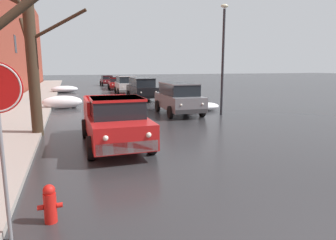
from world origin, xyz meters
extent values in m
cube|color=gray|center=(-6.31, 18.00, 0.07)|extent=(3.14, 80.00, 0.14)
cube|color=black|center=(-8.09, 23.17, 1.32)|extent=(0.08, 1.10, 1.60)
cube|color=black|center=(-8.09, 22.53, 1.81)|extent=(0.08, 1.10, 1.60)
cube|color=black|center=(-8.09, 28.61, 4.79)|extent=(0.08, 1.10, 1.60)
ellipsoid|color=white|center=(-4.04, 30.81, 0.36)|extent=(2.73, 1.48, 0.73)
ellipsoid|color=white|center=(-4.50, 30.88, 0.35)|extent=(0.84, 0.70, 0.70)
ellipsoid|color=white|center=(-3.77, 30.83, 0.35)|extent=(0.85, 0.71, 0.71)
ellipsoid|color=white|center=(4.38, 14.27, 0.26)|extent=(2.11, 1.15, 0.51)
ellipsoid|color=white|center=(4.54, 14.14, 0.25)|extent=(0.59, 0.49, 0.49)
ellipsoid|color=white|center=(-4.06, 18.04, 0.43)|extent=(2.52, 0.92, 0.86)
ellipsoid|color=white|center=(-4.15, 18.13, 0.21)|extent=(0.50, 0.42, 0.42)
ellipsoid|color=white|center=(-3.36, 18.17, 0.25)|extent=(0.60, 0.50, 0.50)
cylinder|color=#382B1E|center=(-4.13, 1.22, 3.31)|extent=(1.58, 0.14, 1.31)
cylinder|color=#382B1E|center=(-4.89, 10.21, 3.11)|extent=(0.43, 0.43, 6.22)
cylinder|color=#382B1E|center=(-5.12, 10.97, 3.94)|extent=(0.66, 1.70, 1.63)
cylinder|color=#382B1E|center=(-4.96, 10.92, 3.31)|extent=(0.33, 1.52, 0.79)
cylinder|color=#382B1E|center=(-3.86, 9.81, 4.30)|extent=(2.15, 0.94, 1.18)
cube|color=red|center=(-2.15, 7.75, 0.74)|extent=(1.83, 4.93, 0.76)
cube|color=black|center=(-2.15, 7.07, 1.44)|extent=(1.61, 1.58, 0.64)
cube|color=red|center=(-2.15, 7.07, 1.72)|extent=(1.65, 1.63, 0.08)
cube|color=red|center=(-1.29, 8.74, 1.34)|extent=(0.10, 2.36, 0.44)
cube|color=red|center=(-3.02, 8.74, 1.34)|extent=(0.10, 2.36, 0.44)
cube|color=red|center=(-2.15, 10.17, 1.34)|extent=(1.73, 0.10, 0.44)
cube|color=#B7B7BC|center=(-2.15, 5.35, 0.54)|extent=(1.74, 0.12, 0.32)
sphere|color=white|center=(-1.56, 5.31, 0.86)|extent=(0.16, 0.16, 0.16)
sphere|color=white|center=(-2.75, 5.31, 0.86)|extent=(0.16, 0.16, 0.16)
cylinder|color=black|center=(-1.22, 6.28, 0.36)|extent=(0.22, 0.72, 0.72)
cylinder|color=black|center=(-3.09, 6.28, 0.36)|extent=(0.22, 0.72, 0.72)
cylinder|color=black|center=(-1.22, 9.23, 0.36)|extent=(0.22, 0.72, 0.72)
cylinder|color=black|center=(-3.09, 9.23, 0.36)|extent=(0.22, 0.72, 0.72)
cube|color=slate|center=(2.43, 13.51, 0.74)|extent=(1.97, 4.39, 0.80)
cube|color=black|center=(2.43, 13.56, 1.48)|extent=(1.67, 3.09, 0.68)
cube|color=slate|center=(2.43, 13.56, 1.79)|extent=(1.71, 3.15, 0.06)
cube|color=#303032|center=(2.35, 11.40, 0.46)|extent=(1.78, 0.19, 0.22)
cube|color=#303032|center=(2.50, 15.63, 0.46)|extent=(1.78, 0.19, 0.22)
cylinder|color=black|center=(3.30, 12.14, 0.34)|extent=(0.21, 0.69, 0.68)
cylinder|color=black|center=(1.45, 12.21, 0.34)|extent=(0.21, 0.69, 0.68)
cylinder|color=black|center=(3.40, 14.82, 0.34)|extent=(0.21, 0.69, 0.68)
cylinder|color=black|center=(1.55, 14.89, 0.34)|extent=(0.21, 0.69, 0.68)
sphere|color=silver|center=(2.93, 11.35, 0.82)|extent=(0.14, 0.14, 0.14)
sphere|color=silver|center=(1.76, 11.39, 0.82)|extent=(0.14, 0.14, 0.14)
cube|color=black|center=(2.15, 21.45, 0.74)|extent=(1.87, 4.75, 0.80)
cube|color=black|center=(2.15, 21.50, 1.48)|extent=(1.59, 3.33, 0.68)
cube|color=black|center=(2.15, 21.50, 1.79)|extent=(1.63, 3.40, 0.06)
cube|color=black|center=(2.10, 19.14, 0.46)|extent=(1.75, 0.15, 0.22)
cube|color=black|center=(2.19, 23.76, 0.46)|extent=(1.75, 0.15, 0.22)
cylinder|color=black|center=(3.03, 19.97, 0.34)|extent=(0.19, 0.68, 0.68)
cylinder|color=black|center=(1.21, 20.01, 0.34)|extent=(0.19, 0.68, 0.68)
cylinder|color=black|center=(3.08, 22.90, 0.34)|extent=(0.19, 0.68, 0.68)
cylinder|color=black|center=(1.26, 22.93, 0.34)|extent=(0.19, 0.68, 0.68)
sphere|color=silver|center=(2.68, 19.10, 0.82)|extent=(0.14, 0.14, 0.14)
sphere|color=silver|center=(1.52, 19.12, 0.82)|extent=(0.14, 0.14, 0.14)
cube|color=silver|center=(1.91, 27.27, 0.74)|extent=(2.06, 4.34, 0.80)
cube|color=black|center=(1.91, 27.32, 1.48)|extent=(1.74, 3.05, 0.68)
cube|color=silver|center=(1.91, 27.32, 1.79)|extent=(1.78, 3.11, 0.06)
cube|color=slate|center=(1.81, 25.20, 0.46)|extent=(1.83, 0.21, 0.22)
cube|color=slate|center=(2.01, 29.35, 0.46)|extent=(1.83, 0.21, 0.22)
cylinder|color=black|center=(2.80, 25.91, 0.34)|extent=(0.21, 0.69, 0.68)
cylinder|color=black|center=(0.90, 26.00, 0.34)|extent=(0.21, 0.69, 0.68)
cylinder|color=black|center=(2.92, 28.55, 0.34)|extent=(0.21, 0.69, 0.68)
cylinder|color=black|center=(1.03, 28.64, 0.34)|extent=(0.21, 0.69, 0.68)
sphere|color=silver|center=(2.42, 25.14, 0.82)|extent=(0.14, 0.14, 0.14)
sphere|color=silver|center=(1.21, 25.20, 0.82)|extent=(0.14, 0.14, 0.14)
cube|color=red|center=(1.89, 33.63, 0.60)|extent=(2.03, 4.20, 0.60)
cube|color=black|center=(1.91, 33.83, 1.16)|extent=(1.64, 2.23, 0.52)
cube|color=red|center=(1.91, 33.83, 1.39)|extent=(1.68, 2.27, 0.06)
cube|color=#520B0B|center=(1.74, 31.64, 0.42)|extent=(1.69, 0.25, 0.22)
cube|color=#520B0B|center=(2.04, 35.61, 0.42)|extent=(1.69, 0.25, 0.22)
cylinder|color=black|center=(2.67, 32.30, 0.30)|extent=(0.23, 0.61, 0.60)
cylinder|color=black|center=(0.92, 32.43, 0.30)|extent=(0.23, 0.61, 0.60)
cylinder|color=black|center=(2.86, 34.82, 0.30)|extent=(0.23, 0.61, 0.60)
cylinder|color=black|center=(1.11, 34.95, 0.30)|extent=(0.23, 0.61, 0.60)
sphere|color=silver|center=(2.29, 31.57, 0.68)|extent=(0.14, 0.14, 0.14)
sphere|color=silver|center=(1.18, 31.66, 0.68)|extent=(0.14, 0.14, 0.14)
cube|color=maroon|center=(1.78, 41.44, 0.60)|extent=(1.69, 3.88, 0.60)
cube|color=black|center=(1.78, 41.63, 1.16)|extent=(1.44, 2.03, 0.52)
cube|color=maroon|center=(1.78, 41.63, 1.39)|extent=(1.47, 2.07, 0.06)
cube|color=black|center=(1.80, 39.56, 0.42)|extent=(1.61, 0.14, 0.22)
cube|color=black|center=(1.76, 43.32, 0.42)|extent=(1.61, 0.14, 0.22)
cylinder|color=black|center=(2.64, 40.25, 0.30)|extent=(0.19, 0.60, 0.60)
cylinder|color=black|center=(0.95, 40.23, 0.30)|extent=(0.19, 0.60, 0.60)
cylinder|color=black|center=(2.61, 42.65, 0.30)|extent=(0.19, 0.60, 0.60)
cylinder|color=black|center=(0.92, 42.63, 0.30)|extent=(0.19, 0.60, 0.60)
sphere|color=silver|center=(2.34, 39.53, 0.68)|extent=(0.14, 0.14, 0.14)
sphere|color=silver|center=(1.27, 39.52, 0.68)|extent=(0.14, 0.14, 0.14)
cylinder|color=red|center=(-4.04, 2.79, 0.28)|extent=(0.22, 0.22, 0.55)
sphere|color=red|center=(-4.04, 2.79, 0.61)|extent=(0.21, 0.21, 0.21)
cylinder|color=red|center=(-4.20, 2.79, 0.30)|extent=(0.10, 0.09, 0.09)
cylinder|color=red|center=(-3.88, 2.79, 0.30)|extent=(0.10, 0.09, 0.09)
cylinder|color=slate|center=(-4.62, 2.39, 1.13)|extent=(0.06, 0.06, 2.25)
cylinder|color=#28282D|center=(4.65, 12.44, 2.92)|extent=(0.14, 0.14, 5.84)
ellipsoid|color=beige|center=(4.65, 12.44, 5.98)|extent=(0.44, 0.24, 0.20)
camera|label=1|loc=(-3.60, -2.49, 2.75)|focal=31.51mm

